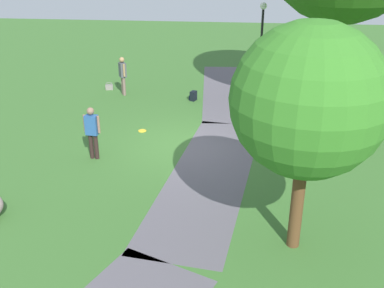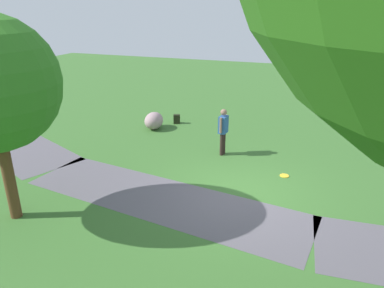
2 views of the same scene
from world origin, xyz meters
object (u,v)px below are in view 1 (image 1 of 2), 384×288
(spare_backpack_on_lawn, at_px, (193,96))
(man_near_boulder, at_px, (92,130))
(lamp_post, at_px, (261,39))
(handbag_on_grass, at_px, (109,87))
(frisbee_on_grass, at_px, (142,131))
(young_tree_near_path, at_px, (309,101))
(woman_with_handbag, at_px, (123,73))

(spare_backpack_on_lawn, bearing_deg, man_near_boulder, -23.13)
(lamp_post, height_order, handbag_on_grass, lamp_post)
(handbag_on_grass, bearing_deg, frisbee_on_grass, 28.15)
(young_tree_near_path, relative_size, frisbee_on_grass, 17.33)
(woman_with_handbag, bearing_deg, young_tree_near_path, 32.00)
(man_near_boulder, bearing_deg, young_tree_near_path, 56.24)
(woman_with_handbag, xyz_separation_m, handbag_on_grass, (-0.60, -0.81, -0.80))
(young_tree_near_path, relative_size, man_near_boulder, 2.95)
(young_tree_near_path, relative_size, spare_backpack_on_lawn, 12.11)
(young_tree_near_path, relative_size, lamp_post, 1.27)
(woman_with_handbag, distance_m, frisbee_on_grass, 4.33)
(handbag_on_grass, height_order, frisbee_on_grass, handbag_on_grass)
(handbag_on_grass, distance_m, frisbee_on_grass, 5.12)
(man_near_boulder, bearing_deg, woman_with_handbag, -174.46)
(lamp_post, relative_size, handbag_on_grass, 11.28)
(frisbee_on_grass, bearing_deg, young_tree_near_path, 37.43)
(lamp_post, height_order, woman_with_handbag, lamp_post)
(woman_with_handbag, xyz_separation_m, frisbee_on_grass, (3.91, 1.60, -0.93))
(man_near_boulder, xyz_separation_m, spare_backpack_on_lawn, (-5.71, 2.44, -0.75))
(young_tree_near_path, distance_m, woman_with_handbag, 11.92)
(handbag_on_grass, xyz_separation_m, frisbee_on_grass, (4.51, 2.41, -0.13))
(man_near_boulder, distance_m, frisbee_on_grass, 2.64)
(young_tree_near_path, xyz_separation_m, lamp_post, (-10.69, -0.45, -0.98))
(handbag_on_grass, distance_m, spare_backpack_on_lawn, 3.99)
(woman_with_handbag, bearing_deg, spare_backpack_on_lawn, 81.43)
(lamp_post, xyz_separation_m, spare_backpack_on_lawn, (1.24, -2.71, -2.14))
(spare_backpack_on_lawn, height_order, frisbee_on_grass, spare_backpack_on_lawn)
(man_near_boulder, xyz_separation_m, handbag_on_grass, (-6.77, -1.41, -0.81))
(man_near_boulder, height_order, handbag_on_grass, man_near_boulder)
(lamp_post, bearing_deg, handbag_on_grass, -88.39)
(handbag_on_grass, bearing_deg, lamp_post, 91.61)
(handbag_on_grass, relative_size, spare_backpack_on_lawn, 0.84)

